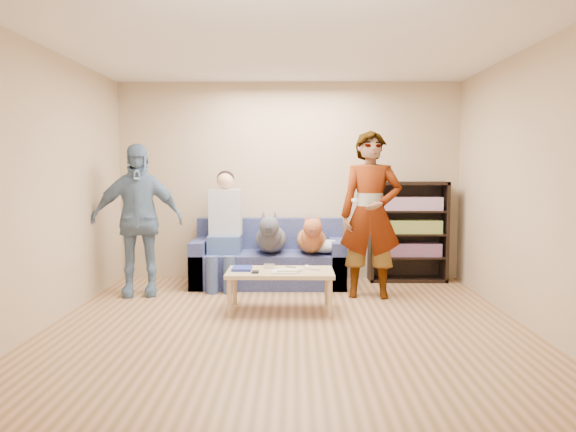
{
  "coord_description": "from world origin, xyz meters",
  "views": [
    {
      "loc": [
        0.07,
        -4.96,
        1.49
      ],
      "look_at": [
        0.0,
        1.2,
        0.95
      ],
      "focal_mm": 35.0,
      "sensor_mm": 36.0,
      "label": 1
    }
  ],
  "objects_px": {
    "person_standing_left": "(137,220)",
    "bookshelf": "(408,229)",
    "dog_gray": "(271,237)",
    "coffee_table": "(280,275)",
    "person_standing_right": "(371,215)",
    "notebook_blue": "(242,268)",
    "camera_silver": "(269,266)",
    "person_seated": "(225,225)",
    "dog_tan": "(312,238)",
    "sofa": "(269,262)"
  },
  "relations": [
    {
      "from": "person_standing_left",
      "to": "bookshelf",
      "type": "height_order",
      "value": "person_standing_left"
    },
    {
      "from": "person_standing_left",
      "to": "dog_gray",
      "type": "xyz_separation_m",
      "value": [
        1.53,
        0.43,
        -0.26
      ]
    },
    {
      "from": "coffee_table",
      "to": "person_standing_right",
      "type": "bearing_deg",
      "value": 31.66
    },
    {
      "from": "notebook_blue",
      "to": "camera_silver",
      "type": "height_order",
      "value": "camera_silver"
    },
    {
      "from": "person_seated",
      "to": "dog_gray",
      "type": "xyz_separation_m",
      "value": [
        0.57,
        -0.05,
        -0.15
      ]
    },
    {
      "from": "notebook_blue",
      "to": "camera_silver",
      "type": "relative_size",
      "value": 2.36
    },
    {
      "from": "person_standing_right",
      "to": "notebook_blue",
      "type": "bearing_deg",
      "value": -151.22
    },
    {
      "from": "notebook_blue",
      "to": "camera_silver",
      "type": "xyz_separation_m",
      "value": [
        0.28,
        0.07,
        0.01
      ]
    },
    {
      "from": "notebook_blue",
      "to": "person_seated",
      "type": "bearing_deg",
      "value": 105.61
    },
    {
      "from": "camera_silver",
      "to": "person_standing_left",
      "type": "bearing_deg",
      "value": 159.11
    },
    {
      "from": "person_standing_right",
      "to": "dog_tan",
      "type": "bearing_deg",
      "value": 149.06
    },
    {
      "from": "camera_silver",
      "to": "coffee_table",
      "type": "distance_m",
      "value": 0.18
    },
    {
      "from": "person_standing_right",
      "to": "dog_gray",
      "type": "relative_size",
      "value": 1.53
    },
    {
      "from": "person_standing_right",
      "to": "bookshelf",
      "type": "relative_size",
      "value": 1.46
    },
    {
      "from": "notebook_blue",
      "to": "bookshelf",
      "type": "height_order",
      "value": "bookshelf"
    },
    {
      "from": "dog_tan",
      "to": "bookshelf",
      "type": "height_order",
      "value": "bookshelf"
    },
    {
      "from": "person_seated",
      "to": "bookshelf",
      "type": "distance_m",
      "value": 2.38
    },
    {
      "from": "notebook_blue",
      "to": "person_seated",
      "type": "distance_m",
      "value": 1.24
    },
    {
      "from": "sofa",
      "to": "dog_tan",
      "type": "height_order",
      "value": "dog_tan"
    },
    {
      "from": "person_standing_left",
      "to": "camera_silver",
      "type": "distance_m",
      "value": 1.72
    },
    {
      "from": "sofa",
      "to": "bookshelf",
      "type": "relative_size",
      "value": 1.46
    },
    {
      "from": "person_standing_left",
      "to": "coffee_table",
      "type": "relative_size",
      "value": 1.6
    },
    {
      "from": "camera_silver",
      "to": "dog_tan",
      "type": "distance_m",
      "value": 1.13
    },
    {
      "from": "sofa",
      "to": "person_seated",
      "type": "bearing_deg",
      "value": -166.94
    },
    {
      "from": "notebook_blue",
      "to": "coffee_table",
      "type": "bearing_deg",
      "value": -7.13
    },
    {
      "from": "sofa",
      "to": "person_seated",
      "type": "height_order",
      "value": "person_seated"
    },
    {
      "from": "sofa",
      "to": "person_standing_left",
      "type": "bearing_deg",
      "value": -157.98
    },
    {
      "from": "camera_silver",
      "to": "dog_gray",
      "type": "height_order",
      "value": "dog_gray"
    },
    {
      "from": "person_standing_right",
      "to": "sofa",
      "type": "relative_size",
      "value": 1.0
    },
    {
      "from": "dog_tan",
      "to": "person_standing_left",
      "type": "bearing_deg",
      "value": -168.42
    },
    {
      "from": "camera_silver",
      "to": "dog_gray",
      "type": "xyz_separation_m",
      "value": [
        -0.03,
        1.02,
        0.18
      ]
    },
    {
      "from": "dog_gray",
      "to": "bookshelf",
      "type": "relative_size",
      "value": 0.95
    },
    {
      "from": "person_standing_left",
      "to": "dog_tan",
      "type": "bearing_deg",
      "value": 1.58
    },
    {
      "from": "notebook_blue",
      "to": "coffee_table",
      "type": "height_order",
      "value": "notebook_blue"
    },
    {
      "from": "sofa",
      "to": "dog_tan",
      "type": "distance_m",
      "value": 0.66
    },
    {
      "from": "camera_silver",
      "to": "dog_tan",
      "type": "height_order",
      "value": "dog_tan"
    },
    {
      "from": "dog_gray",
      "to": "coffee_table",
      "type": "relative_size",
      "value": 1.12
    },
    {
      "from": "person_standing_left",
      "to": "dog_gray",
      "type": "height_order",
      "value": "person_standing_left"
    },
    {
      "from": "sofa",
      "to": "coffee_table",
      "type": "xyz_separation_m",
      "value": [
        0.17,
        -1.32,
        0.09
      ]
    },
    {
      "from": "person_standing_right",
      "to": "coffee_table",
      "type": "xyz_separation_m",
      "value": [
        -1.02,
        -0.63,
        -0.57
      ]
    },
    {
      "from": "camera_silver",
      "to": "dog_tan",
      "type": "relative_size",
      "value": 0.1
    },
    {
      "from": "sofa",
      "to": "dog_tan",
      "type": "relative_size",
      "value": 1.66
    },
    {
      "from": "sofa",
      "to": "dog_tan",
      "type": "bearing_deg",
      "value": -19.59
    },
    {
      "from": "sofa",
      "to": "dog_gray",
      "type": "xyz_separation_m",
      "value": [
        0.03,
        -0.18,
        0.34
      ]
    },
    {
      "from": "person_standing_right",
      "to": "bookshelf",
      "type": "bearing_deg",
      "value": 63.27
    },
    {
      "from": "person_standing_right",
      "to": "dog_gray",
      "type": "bearing_deg",
      "value": 162.79
    },
    {
      "from": "person_seated",
      "to": "dog_tan",
      "type": "height_order",
      "value": "person_seated"
    },
    {
      "from": "notebook_blue",
      "to": "camera_silver",
      "type": "distance_m",
      "value": 0.29
    },
    {
      "from": "person_standing_right",
      "to": "bookshelf",
      "type": "distance_m",
      "value": 1.14
    },
    {
      "from": "sofa",
      "to": "dog_gray",
      "type": "height_order",
      "value": "dog_gray"
    }
  ]
}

